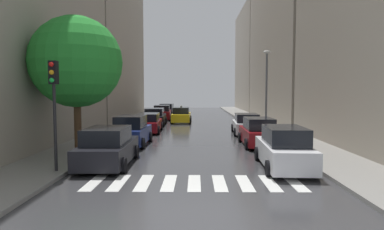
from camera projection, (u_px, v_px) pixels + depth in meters
ground_plane at (195, 125)px, 32.54m from camera, size 28.00×72.00×0.04m
sidewalk_left at (129, 124)px, 32.61m from camera, size 3.00×72.00×0.15m
sidewalk_right at (262, 124)px, 32.46m from camera, size 3.00×72.00×0.15m
crosswalk_stripes at (194, 183)px, 11.94m from camera, size 7.65×2.20×0.01m
building_left_mid at (105, 15)px, 40.48m from camera, size 6.00×21.46×25.00m
building_right_mid at (292, 37)px, 38.06m from camera, size 6.00×21.83×18.87m
building_right_far at (258, 60)px, 58.46m from camera, size 6.00×18.23×17.58m
parked_car_left_nearest at (108, 147)px, 14.79m from camera, size 2.19×4.68×1.70m
parked_car_left_second at (131, 132)px, 20.32m from camera, size 2.11×4.20×1.81m
parked_car_left_third at (149, 123)px, 26.97m from camera, size 2.10×4.83×1.53m
parked_car_left_fourth at (155, 117)px, 32.73m from camera, size 2.18×4.67×1.65m
parked_car_left_fifth at (162, 113)px, 38.74m from camera, size 2.30×4.48×1.71m
parked_car_left_sixth at (167, 110)px, 44.02m from camera, size 2.17×4.15×1.68m
parked_car_right_nearest at (284, 149)px, 14.19m from camera, size 2.13×4.76×1.79m
parked_car_right_second at (258, 133)px, 20.09m from camera, size 2.00×4.28×1.70m
parked_car_right_third at (246, 124)px, 25.62m from camera, size 2.24×4.38×1.59m
taxi_midroad at (181, 115)px, 35.16m from camera, size 2.10×4.46×1.81m
street_tree_left at (76, 62)px, 16.71m from camera, size 4.56×4.56×6.88m
traffic_light_left_corner at (54, 91)px, 12.92m from camera, size 0.30×0.42×4.30m
lamp_post_right at (267, 85)px, 25.95m from camera, size 0.60×0.28×6.28m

